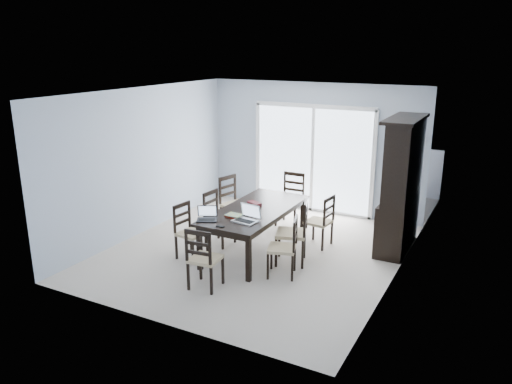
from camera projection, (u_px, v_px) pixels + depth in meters
floor at (255, 252)px, 8.26m from camera, size 5.00×5.00×0.00m
ceiling at (255, 92)px, 7.53m from camera, size 5.00×5.00×0.00m
back_wall at (313, 148)px, 10.01m from camera, size 4.50×0.02×2.60m
wall_left at (144, 161)px, 8.90m from camera, size 0.02×5.00×2.60m
wall_right at (399, 195)px, 6.88m from camera, size 0.02×5.00×2.60m
balcony at (328, 199)px, 11.24m from camera, size 4.50×2.00×0.10m
railing at (343, 164)px, 11.92m from camera, size 4.50×0.06×1.10m
dining_table at (255, 213)px, 8.07m from camera, size 1.00×2.20×0.75m
china_hutch at (401, 187)px, 8.11m from camera, size 0.50×1.38×2.20m
sliding_door at (313, 159)px, 10.05m from camera, size 2.52×0.05×2.18m
chair_left_near at (187, 225)px, 7.91m from camera, size 0.44×0.43×1.02m
chair_left_mid at (216, 212)px, 8.48m from camera, size 0.44×0.43×1.06m
chair_left_far at (232, 197)px, 9.18m from camera, size 0.54×0.53×1.14m
chair_right_near at (288, 241)px, 7.25m from camera, size 0.50×0.50×1.05m
chair_right_mid at (298, 225)px, 7.66m from camera, size 0.58×0.57×1.19m
chair_right_far at (323, 216)px, 8.32m from camera, size 0.44×0.43×1.03m
chair_end_near at (202, 253)px, 6.82m from camera, size 0.43×0.44×1.05m
chair_end_far at (292, 193)px, 9.43m from camera, size 0.43×0.44×1.13m
laptop_dark at (207, 217)px, 7.49m from camera, size 0.36×0.33×0.21m
laptop_silver at (245, 218)px, 7.42m from camera, size 0.39×0.30×0.25m
book_stack at (234, 216)px, 7.65m from camera, size 0.26×0.21×0.04m
cell_phone at (220, 226)px, 7.23m from camera, size 0.12×0.06×0.01m
game_box at (254, 204)px, 8.18m from camera, size 0.28×0.21×0.06m
hot_tub at (321, 175)px, 11.28m from camera, size 2.11×1.97×0.92m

